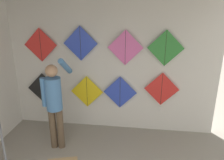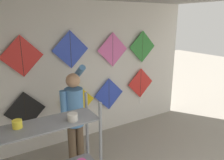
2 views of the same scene
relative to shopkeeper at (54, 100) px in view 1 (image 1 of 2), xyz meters
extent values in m
cube|color=silver|center=(0.73, 0.93, 0.40)|extent=(4.77, 0.06, 2.80)
cylinder|color=slate|center=(-0.29, -1.15, -0.13)|extent=(0.03, 0.03, 1.75)
cylinder|color=brown|center=(-0.07, -0.02, -0.59)|extent=(0.13, 0.13, 0.81)
cylinder|color=brown|center=(0.07, -0.01, -0.59)|extent=(0.13, 0.13, 0.81)
cylinder|color=#4C7FB7|center=(0.00, -0.01, 0.12)|extent=(0.29, 0.29, 0.61)
sphere|color=tan|center=(0.00, -0.01, 0.55)|extent=(0.22, 0.22, 0.22)
cylinder|color=#4C7FB7|center=(-0.17, -0.03, 0.15)|extent=(0.10, 0.10, 0.54)
cylinder|color=#4C7FB7|center=(0.17, 0.23, 0.58)|extent=(0.10, 0.50, 0.39)
cube|color=black|center=(-0.61, 0.84, -0.13)|extent=(0.72, 0.01, 0.72)
cylinder|color=black|center=(-0.61, 0.83, -0.13)|extent=(0.01, 0.01, 0.68)
cube|color=yellow|center=(0.40, 0.84, -0.15)|extent=(0.72, 0.01, 0.72)
cylinder|color=black|center=(0.40, 0.83, -0.15)|extent=(0.01, 0.01, 0.68)
cube|color=blue|center=(1.13, 0.84, -0.13)|extent=(0.72, 0.01, 0.72)
cylinder|color=black|center=(1.13, 0.83, -0.13)|extent=(0.01, 0.01, 0.68)
cube|color=red|center=(1.99, 0.84, -0.01)|extent=(0.72, 0.01, 0.72)
cylinder|color=black|center=(1.99, 0.83, -0.01)|extent=(0.01, 0.01, 0.68)
sphere|color=white|center=(1.99, 0.83, -0.42)|extent=(0.04, 0.04, 0.04)
sphere|color=white|center=(1.99, 0.83, -0.49)|extent=(0.04, 0.04, 0.04)
cube|color=red|center=(-0.56, 0.84, 0.85)|extent=(0.72, 0.01, 0.72)
cylinder|color=black|center=(-0.56, 0.83, 0.85)|extent=(0.01, 0.01, 0.68)
cube|color=blue|center=(0.30, 0.84, 0.90)|extent=(0.72, 0.01, 0.72)
cylinder|color=black|center=(0.30, 0.83, 0.90)|extent=(0.01, 0.01, 0.68)
cube|color=pink|center=(1.22, 0.84, 0.84)|extent=(0.72, 0.01, 0.72)
cylinder|color=black|center=(1.22, 0.83, 0.84)|extent=(0.01, 0.01, 0.68)
cube|color=#338C38|center=(2.01, 0.84, 0.85)|extent=(0.72, 0.01, 0.72)
cylinder|color=black|center=(2.01, 0.83, 0.85)|extent=(0.01, 0.01, 0.68)
camera|label=1|loc=(1.54, -3.49, 1.62)|focal=35.00mm
camera|label=2|loc=(-1.13, -3.06, 1.46)|focal=35.00mm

